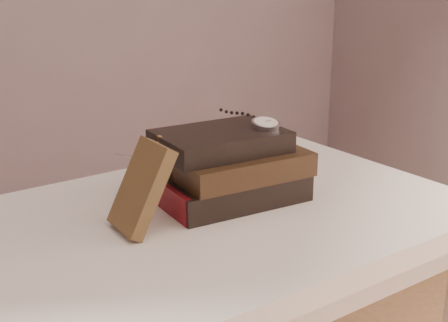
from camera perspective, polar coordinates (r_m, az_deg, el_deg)
table at (r=1.13m, az=-3.20°, el=-9.41°), size 1.00×0.60×0.75m
book_stack at (r=1.16m, az=0.47°, el=-0.59°), size 0.28×0.20×0.13m
journal at (r=1.03m, az=-7.47°, el=-2.40°), size 0.09×0.10×0.15m
pocket_watch at (r=1.16m, az=3.65°, el=3.42°), size 0.06×0.16×0.02m
eyeglasses at (r=1.19m, az=-5.57°, el=0.46°), size 0.12×0.13×0.05m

